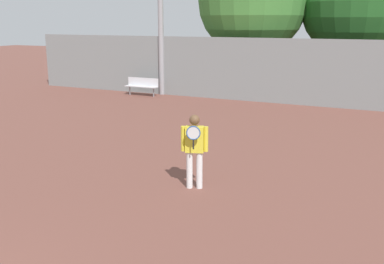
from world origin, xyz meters
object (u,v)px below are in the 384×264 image
Objects in this scene: tennis_player at (194,146)px; tree_green_broad at (358,2)px; bench_courtside_near at (142,84)px; tree_green_tall at (253,1)px.

tennis_player is 16.32m from tree_green_broad.
tree_green_broad reaches higher than tennis_player.
bench_courtside_near is 7.14m from tree_green_tall.
tennis_player is 15.20m from tree_green_tall.
tree_green_tall is at bearing 83.38° from tennis_player.
tree_green_broad is at bearing 16.71° from tree_green_tall.
tree_green_tall is 5.23m from tree_green_broad.
bench_courtside_near is at bearing -140.78° from tree_green_tall.
tree_green_broad is (5.01, 1.50, -0.09)m from tree_green_tall.
tennis_player is 0.23× the size of tree_green_tall.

